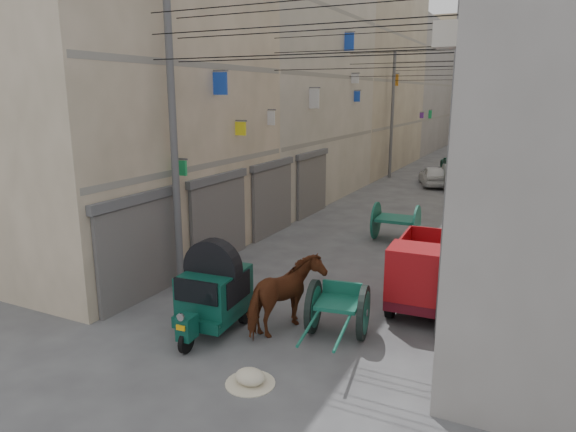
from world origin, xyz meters
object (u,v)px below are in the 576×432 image
Objects in this scene: distant_car_grey at (455,177)px; mini_truck at (424,277)px; auto_rickshaw at (214,290)px; tonga_cart at (338,308)px; horse at (286,296)px; second_cart at (396,221)px; feed_sack at (250,377)px; distant_car_white at (433,176)px; distant_car_green at (457,163)px.

mini_truck is at bearing -97.22° from distant_car_grey.
tonga_cart is at bearing 15.90° from auto_rickshaw.
horse reaches higher than distant_car_grey.
horse is at bearing -94.26° from second_cart.
horse reaches higher than second_cart.
tonga_cart is 1.22m from horse.
auto_rickshaw is 21.90m from distant_car_grey.
second_cart reaches higher than tonga_cart.
tonga_cart is 20.80m from distant_car_grey.
second_cart is (1.84, 9.23, -0.22)m from auto_rickshaw.
tonga_cart is 1.41× the size of horse.
auto_rickshaw reaches higher than feed_sack.
tonga_cart is 0.81× the size of distant_car_white.
auto_rickshaw is 4.04× the size of feed_sack.
tonga_cart reaches higher than feed_sack.
distant_car_white is at bearing 83.33° from auto_rickshaw.
tonga_cart is 4.83× the size of feed_sack.
horse is (-2.59, -2.56, -0.04)m from mini_truck.
distant_car_white reaches higher than feed_sack.
horse is at bearing 19.18° from auto_rickshaw.
mini_truck reaches higher than distant_car_white.
distant_car_grey is (0.13, 23.44, 0.51)m from feed_sack.
distant_car_white is (-1.16, 23.61, 0.45)m from feed_sack.
tonga_cart is 1.74× the size of second_cart.
distant_car_white is (-3.35, 18.73, -0.30)m from mini_truck.
tonga_cart and distant_car_green have the same top height.
feed_sack is (-0.75, -2.65, -0.50)m from tonga_cart.
second_cart is 12.57m from distant_car_grey.
distant_car_grey is (0.22, 12.57, -0.10)m from second_cart.
distant_car_green is (1.09, 28.74, -0.36)m from auto_rickshaw.
distant_car_green is at bearing 84.09° from tonga_cart.
distant_car_green is (-0.75, 19.52, -0.14)m from second_cart.
mini_truck is at bearing 33.52° from auto_rickshaw.
horse is (-0.40, 2.31, 0.71)m from feed_sack.
horse is 21.31m from distant_car_white.
auto_rickshaw reaches higher than second_cart.
mini_truck is 18.68m from distant_car_grey.
second_cart is (-2.27, 5.99, -0.14)m from mini_truck.
distant_car_green is at bearing 93.82° from mini_truck.
distant_car_white is at bearing 97.20° from mini_truck.
distant_car_grey is at bearing 89.68° from feed_sack.
mini_truck is 6.41m from second_cart.
distant_car_white is 1.30m from distant_car_grey.
distant_car_green is (-0.43, 28.07, -0.24)m from horse.
feed_sack is at bearing -117.08° from mini_truck.
distant_car_white is at bearing 67.94° from distant_car_green.
mini_truck is at bearing 81.12° from distant_car_white.
horse reaches higher than distant_car_white.
second_cart reaches higher than feed_sack.
second_cart is 0.81× the size of horse.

